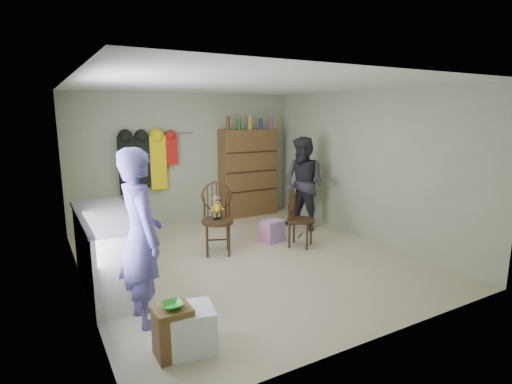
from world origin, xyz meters
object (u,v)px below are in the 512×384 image
counter (109,250)px  chair_far (298,216)px  chair_front (217,214)px  dresser (248,172)px

counter → chair_far: counter is taller
counter → chair_front: bearing=16.0°
chair_far → dresser: (0.29, 2.19, 0.41)m
chair_far → chair_front: bearing=123.6°
chair_front → dresser: dresser is taller
chair_far → dresser: 2.25m
counter → chair_far: size_ratio=1.98×
counter → dresser: dresser is taller
dresser → counter: bearing=-144.3°
chair_far → dresser: dresser is taller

